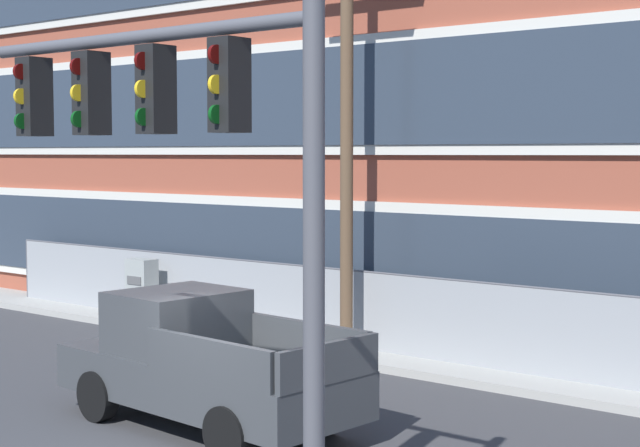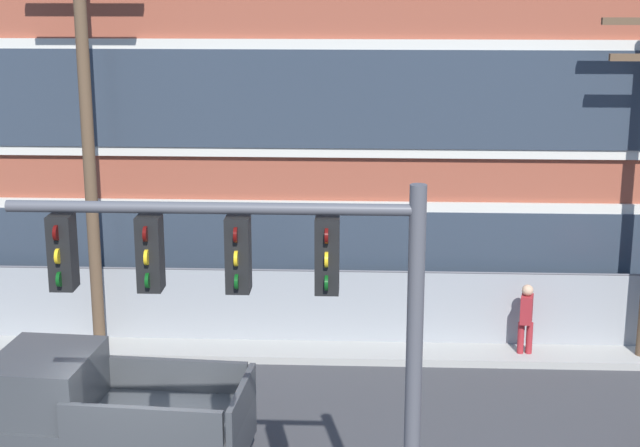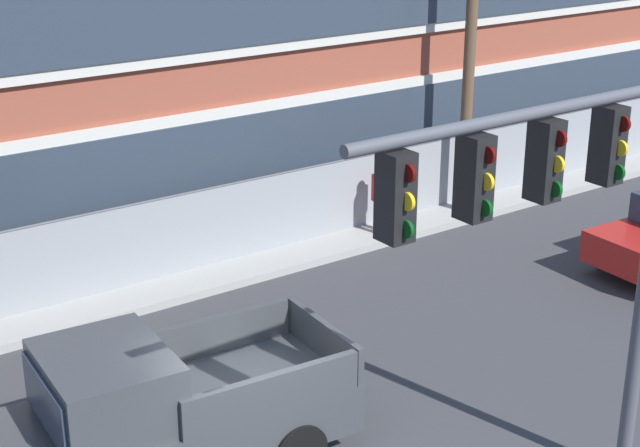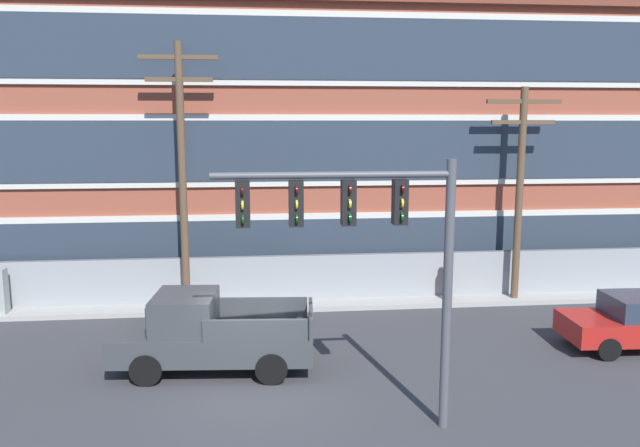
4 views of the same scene
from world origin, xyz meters
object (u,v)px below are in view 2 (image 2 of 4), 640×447
traffic_signal_mast (274,304)px  utility_pole_near_corner (87,127)px  pedestrian_near_cabinet (526,317)px  pickup_truck_dark_grey (83,418)px

traffic_signal_mast → utility_pole_near_corner: 9.95m
utility_pole_near_corner → pedestrian_near_cabinet: (9.15, 0.04, -3.99)m
pickup_truck_dark_grey → traffic_signal_mast: bearing=-46.1°
pedestrian_near_cabinet → traffic_signal_mast: bearing=-117.1°
pickup_truck_dark_grey → pedestrian_near_cabinet: (8.03, 5.18, 0.02)m
traffic_signal_mast → pedestrian_near_cabinet: (4.52, 8.82, -3.26)m
traffic_signal_mast → pickup_truck_dark_grey: traffic_signal_mast is taller
utility_pole_near_corner → traffic_signal_mast: bearing=-62.2°
utility_pole_near_corner → pickup_truck_dark_grey: bearing=-77.7°
pedestrian_near_cabinet → pickup_truck_dark_grey: bearing=-147.1°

